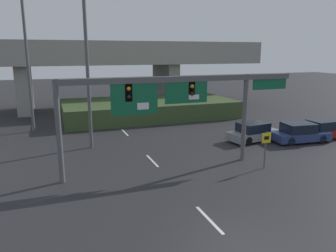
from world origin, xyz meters
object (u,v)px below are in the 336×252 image
at_px(highway_light_pole_near, 24,20).
at_px(parked_sedan_far_right, 325,130).
at_px(speed_limit_sign, 266,145).
at_px(parked_sedan_near_right, 254,132).
at_px(signal_gantry, 175,95).
at_px(parked_sedan_mid_right, 299,133).
at_px(highway_light_pole_far, 85,22).

xyz_separation_m(highway_light_pole_near, parked_sedan_far_right, (21.97, -10.23, -8.55)).
height_order(speed_limit_sign, parked_sedan_near_right, speed_limit_sign).
relative_size(signal_gantry, parked_sedan_mid_right, 3.16).
relative_size(highway_light_pole_far, parked_sedan_mid_right, 3.71).
distance_m(signal_gantry, speed_limit_sign, 6.04).
distance_m(highway_light_pole_far, parked_sedan_far_right, 19.91).
relative_size(highway_light_pole_far, parked_sedan_far_right, 3.51).
xyz_separation_m(signal_gantry, highway_light_pole_far, (-4.08, 6.06, 4.33)).
bearing_deg(speed_limit_sign, highway_light_pole_near, 132.16).
relative_size(signal_gantry, parked_sedan_far_right, 2.99).
bearing_deg(signal_gantry, speed_limit_sign, -19.75).
relative_size(parked_sedan_mid_right, parked_sedan_far_right, 0.95).
distance_m(signal_gantry, highway_light_pole_far, 8.50).
bearing_deg(parked_sedan_mid_right, highway_light_pole_far, 171.52).
relative_size(highway_light_pole_near, parked_sedan_far_right, 3.75).
distance_m(speed_limit_sign, highway_light_pole_far, 14.00).
bearing_deg(signal_gantry, highway_light_pole_near, 122.66).
relative_size(parked_sedan_near_right, parked_sedan_far_right, 0.95).
bearing_deg(speed_limit_sign, parked_sedan_near_right, 61.54).
distance_m(signal_gantry, parked_sedan_far_right, 14.50).
xyz_separation_m(speed_limit_sign, parked_sedan_mid_right, (6.06, 4.03, -0.77)).
bearing_deg(parked_sedan_far_right, parked_sedan_mid_right, -175.10).
bearing_deg(parked_sedan_far_right, highway_light_pole_far, 168.23).
height_order(highway_light_pole_near, highway_light_pole_far, highway_light_pole_near).
bearing_deg(highway_light_pole_near, parked_sedan_far_right, -24.97).
bearing_deg(signal_gantry, parked_sedan_mid_right, 11.49).
distance_m(highway_light_pole_near, parked_sedan_far_right, 25.70).
distance_m(highway_light_pole_near, highway_light_pole_far, 7.84).
xyz_separation_m(highway_light_pole_near, highway_light_pole_far, (4.08, -6.67, -0.55)).
distance_m(parked_sedan_near_right, parked_sedan_mid_right, 3.41).
height_order(signal_gantry, parked_sedan_near_right, signal_gantry).
distance_m(highway_light_pole_near, parked_sedan_near_right, 20.37).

